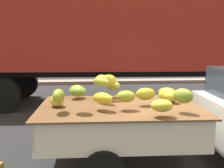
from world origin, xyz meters
name	(u,v)px	position (x,y,z in m)	size (l,w,h in m)	color
ground	(172,161)	(0.00, 0.00, 0.00)	(220.00, 220.00, 0.00)	#28282B
curb_strip	(118,81)	(0.00, 9.53, 0.08)	(80.00, 0.80, 0.16)	gray
semi_trailer	(115,31)	(-0.61, 4.90, 2.54)	(12.09, 3.04, 3.95)	maroon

